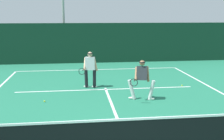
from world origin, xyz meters
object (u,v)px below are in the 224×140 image
at_px(player_near, 142,78).
at_px(tennis_ball, 182,85).
at_px(tennis_ball_extra, 44,101).
at_px(player_far, 90,68).

xyz_separation_m(player_near, tennis_ball, (2.36, 1.84, -0.82)).
xyz_separation_m(tennis_ball, tennis_ball_extra, (-6.10, -1.70, 0.00)).
bearing_deg(tennis_ball_extra, player_far, 46.99).
bearing_deg(tennis_ball_extra, tennis_ball, 15.56).
distance_m(player_near, tennis_ball, 3.10).
bearing_deg(player_far, tennis_ball, -174.11).
xyz_separation_m(player_far, tennis_ball, (4.26, -0.28, -0.87)).
height_order(player_far, tennis_ball, player_far).
bearing_deg(tennis_ball, player_far, 176.28).
bearing_deg(tennis_ball, tennis_ball_extra, -164.44).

